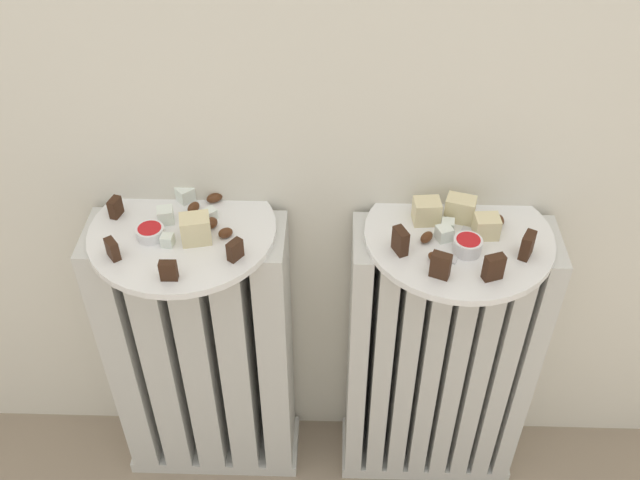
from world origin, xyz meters
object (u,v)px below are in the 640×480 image
object	(u,v)px
plate_left	(183,231)
fork	(463,242)
jam_bowl_left	(150,232)
plate_right	(458,236)
radiator_left	(204,358)
radiator_right	(437,363)
jam_bowl_right	(468,245)

from	to	relation	value
plate_left	fork	size ratio (longest dim) A/B	3.30
jam_bowl_left	plate_right	bearing A→B (deg)	2.67
radiator_left	fork	world-z (taller)	fork
jam_bowl_left	radiator_right	bearing A→B (deg)	2.67
radiator_left	jam_bowl_left	bearing A→B (deg)	-153.48
jam_bowl_right	jam_bowl_left	bearing A→B (deg)	177.58
radiator_left	jam_bowl_right	size ratio (longest dim) A/B	13.63
radiator_right	fork	world-z (taller)	fork
jam_bowl_left	jam_bowl_right	distance (m)	0.51
plate_left	jam_bowl_left	world-z (taller)	jam_bowl_left
radiator_right	plate_right	size ratio (longest dim) A/B	2.02
plate_right	jam_bowl_right	world-z (taller)	jam_bowl_right
jam_bowl_left	fork	size ratio (longest dim) A/B	0.49
plate_left	fork	world-z (taller)	fork
radiator_left	radiator_right	bearing A→B (deg)	0.00
radiator_right	jam_bowl_left	size ratio (longest dim) A/B	13.60
radiator_right	jam_bowl_right	bearing A→B (deg)	-81.75
radiator_left	plate_right	size ratio (longest dim) A/B	2.02
jam_bowl_left	fork	xyz separation A→B (m)	(0.50, 0.00, -0.01)
plate_left	plate_right	world-z (taller)	same
jam_bowl_right	fork	xyz separation A→B (m)	(-0.00, 0.02, -0.01)
plate_right	radiator_right	bearing A→B (deg)	63.43
radiator_right	fork	size ratio (longest dim) A/B	6.66
radiator_left	radiator_right	size ratio (longest dim) A/B	1.00
radiator_left	plate_right	distance (m)	0.56
radiator_right	plate_right	bearing A→B (deg)	-116.57
jam_bowl_left	plate_left	bearing A→B (deg)	26.52
plate_right	fork	xyz separation A→B (m)	(0.00, -0.02, 0.01)
plate_left	jam_bowl_left	xyz separation A→B (m)	(-0.05, -0.02, 0.02)
plate_left	radiator_left	bearing A→B (deg)	-116.57
radiator_left	fork	distance (m)	0.57
jam_bowl_left	jam_bowl_right	world-z (taller)	jam_bowl_right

